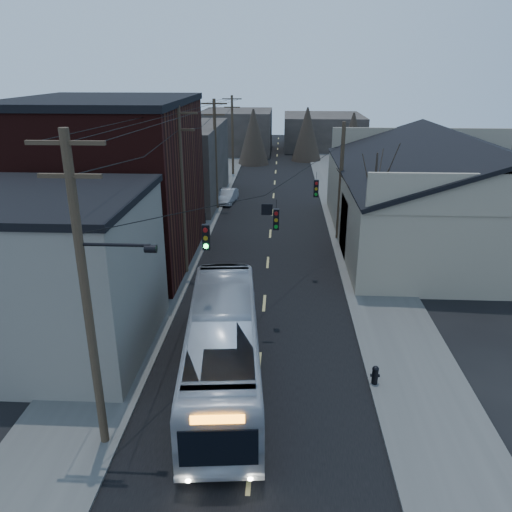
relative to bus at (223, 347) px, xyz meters
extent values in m
cube|color=black|center=(1.38, 23.21, -1.60)|extent=(9.00, 110.00, 0.02)
cube|color=#474744|center=(-5.12, 23.21, -1.55)|extent=(4.00, 110.00, 0.12)
cube|color=#474744|center=(7.88, 23.21, -1.55)|extent=(4.00, 110.00, 0.12)
cube|color=#6F675D|center=(-7.62, 2.21, 1.89)|extent=(8.00, 8.00, 7.00)
cube|color=black|center=(-8.62, 13.21, 3.39)|extent=(10.00, 12.00, 10.00)
cube|color=#2F2A26|center=(-8.12, 29.21, 1.89)|extent=(9.00, 14.00, 7.00)
cube|color=gray|center=(14.38, 18.21, 0.89)|extent=(16.00, 20.00, 5.00)
cube|color=black|center=(10.38, 18.21, 4.69)|extent=(8.16, 20.60, 2.86)
cube|color=#2F2A26|center=(-4.62, 58.21, 1.39)|extent=(10.00, 12.00, 6.00)
cube|color=#2F2A26|center=(8.38, 63.21, 0.89)|extent=(12.00, 14.00, 5.00)
cone|color=black|center=(7.88, 13.21, 1.99)|extent=(0.40, 0.40, 7.20)
cylinder|color=#382B1E|center=(-3.62, -3.79, 3.64)|extent=(0.28, 0.28, 10.50)
cube|color=#382B1E|center=(-3.62, -3.79, 8.49)|extent=(2.20, 0.12, 0.12)
cylinder|color=#382B1E|center=(-3.62, 11.21, 3.39)|extent=(0.28, 0.28, 10.00)
cube|color=#382B1E|center=(-3.62, 11.21, 7.99)|extent=(2.20, 0.12, 0.12)
cylinder|color=#382B1E|center=(-3.62, 26.21, 3.14)|extent=(0.28, 0.28, 9.50)
cube|color=#382B1E|center=(-3.62, 26.21, 7.49)|extent=(2.20, 0.12, 0.12)
cylinder|color=#382B1E|center=(-3.62, 41.21, 2.89)|extent=(0.28, 0.28, 9.00)
cube|color=#382B1E|center=(-3.62, 41.21, 6.99)|extent=(2.20, 0.12, 0.12)
cylinder|color=#382B1E|center=(6.38, 18.21, 2.64)|extent=(0.28, 0.28, 8.50)
cube|color=black|center=(-0.62, 0.71, 4.34)|extent=(0.28, 0.20, 1.00)
cube|color=black|center=(1.98, 5.21, 3.74)|extent=(0.28, 0.20, 1.00)
cube|color=black|center=(4.18, 11.21, 3.84)|extent=(0.28, 0.20, 1.00)
imported|color=#B4B9C1|center=(0.00, 0.00, 0.00)|extent=(3.77, 11.73, 3.21)
imported|color=#A0A3A8|center=(-2.90, 28.29, -0.97)|extent=(1.82, 4.01, 1.28)
cylinder|color=black|center=(6.08, -0.01, -1.17)|extent=(0.25, 0.25, 0.63)
sphere|color=black|center=(6.08, -0.01, -0.82)|extent=(0.27, 0.27, 0.27)
cylinder|color=black|center=(6.08, -0.01, -1.12)|extent=(0.37, 0.14, 0.13)
camera|label=1|loc=(2.25, -17.12, 10.42)|focal=35.00mm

